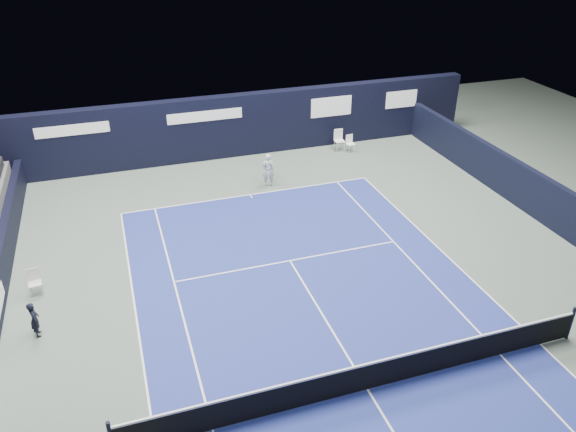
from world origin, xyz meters
name	(u,v)px	position (x,y,z in m)	size (l,w,h in m)	color
ground	(338,340)	(0.00, 2.00, 0.00)	(48.00, 48.00, 0.00)	#4F5E55
court_surface	(368,389)	(0.00, 0.00, 0.00)	(10.97, 23.77, 0.01)	navy
enclosure_wall_right	(545,201)	(10.50, 6.00, 0.90)	(0.30, 22.00, 1.80)	black
folding_chair_back_a	(339,136)	(5.70, 15.54, 0.72)	(0.49, 0.52, 1.07)	white
folding_chair_back_b	(350,142)	(6.16, 15.13, 0.49)	(0.41, 0.40, 0.87)	white
line_judge_chair	(34,280)	(-8.44, 7.23, 0.51)	(0.43, 0.42, 0.90)	silver
line_judge	(35,319)	(-8.29, 5.02, 0.58)	(0.42, 0.28, 1.15)	black
court_markings	(368,389)	(0.00, 0.00, 0.01)	(11.03, 23.83, 0.00)	white
tennis_net	(369,375)	(0.00, 0.00, 0.51)	(12.90, 0.10, 1.10)	black
back_sponsor_wall	(225,127)	(0.01, 16.50, 1.55)	(26.00, 0.63, 3.10)	black
tennis_player	(268,170)	(1.03, 12.56, 0.77)	(0.61, 0.84, 1.53)	silver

